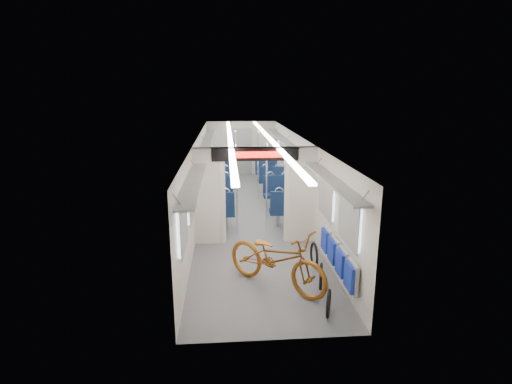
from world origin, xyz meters
TOP-DOWN VIEW (x-y plane):
  - carriage at (0.00, -0.27)m, footprint 12.00×12.02m
  - bicycle at (0.22, -4.37)m, footprint 2.11×2.05m
  - flip_bench at (1.35, -4.40)m, footprint 0.12×2.11m
  - bike_hoop_a at (0.93, -5.44)m, footprint 0.20×0.46m
  - bike_hoop_b at (1.03, -4.51)m, footprint 0.18×0.50m
  - bike_hoop_c at (1.11, -3.57)m, footprint 0.07×0.53m
  - seat_bay_near_left at (-0.93, -0.08)m, footprint 0.94×2.20m
  - seat_bay_near_right at (0.94, -0.07)m, footprint 0.93×2.15m
  - seat_bay_far_left at (-0.93, 3.47)m, footprint 0.89×1.99m
  - seat_bay_far_right at (0.93, 3.59)m, footprint 0.88×1.94m
  - stanchion_near_left at (-0.42, -1.45)m, footprint 0.04×0.04m
  - stanchion_near_right at (0.34, -1.33)m, footprint 0.04×0.04m
  - stanchion_far_left at (-0.34, 2.03)m, footprint 0.05×0.05m
  - stanchion_far_right at (0.38, 1.77)m, footprint 0.04×0.04m

SIDE VIEW (x-z plane):
  - bike_hoop_a at x=0.93m, z-range -0.03..0.44m
  - bike_hoop_b at x=1.03m, z-range -0.03..0.48m
  - bike_hoop_c at x=1.11m, z-range -0.03..0.51m
  - seat_bay_far_right at x=0.93m, z-range 0.00..1.05m
  - seat_bay_far_left at x=-0.93m, z-range -0.01..1.07m
  - seat_bay_near_right at x=0.94m, z-range -0.01..1.11m
  - seat_bay_near_left at x=-0.93m, z-range -0.01..1.13m
  - bicycle at x=0.22m, z-range 0.00..1.15m
  - flip_bench at x=1.35m, z-range 0.32..0.84m
  - stanchion_near_left at x=-0.42m, z-range 0.00..2.30m
  - stanchion_near_right at x=0.34m, z-range 0.00..2.30m
  - stanchion_far_left at x=-0.34m, z-range 0.00..2.30m
  - stanchion_far_right at x=0.38m, z-range 0.00..2.30m
  - carriage at x=0.00m, z-range 0.35..2.66m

